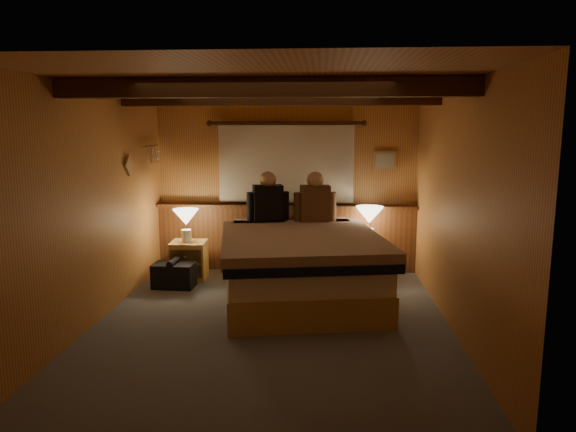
# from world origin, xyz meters

# --- Properties ---
(floor) EXTENTS (4.20, 4.20, 0.00)m
(floor) POSITION_xyz_m (0.00, 0.00, 0.00)
(floor) COLOR #565D66
(floor) RESTS_ON ground
(ceiling) EXTENTS (4.20, 4.20, 0.00)m
(ceiling) POSITION_xyz_m (0.00, 0.00, 2.40)
(ceiling) COLOR #C27F48
(ceiling) RESTS_ON wall_back
(wall_back) EXTENTS (3.60, 0.00, 3.60)m
(wall_back) POSITION_xyz_m (0.00, 2.10, 1.20)
(wall_back) COLOR #C59046
(wall_back) RESTS_ON floor
(wall_left) EXTENTS (0.00, 4.20, 4.20)m
(wall_left) POSITION_xyz_m (-1.80, 0.00, 1.20)
(wall_left) COLOR #C59046
(wall_left) RESTS_ON floor
(wall_right) EXTENTS (0.00, 4.20, 4.20)m
(wall_right) POSITION_xyz_m (1.80, 0.00, 1.20)
(wall_right) COLOR #C59046
(wall_right) RESTS_ON floor
(wall_front) EXTENTS (3.60, 0.00, 3.60)m
(wall_front) POSITION_xyz_m (0.00, -2.10, 1.20)
(wall_front) COLOR #C59046
(wall_front) RESTS_ON floor
(wainscot) EXTENTS (3.60, 0.23, 0.94)m
(wainscot) POSITION_xyz_m (0.00, 2.04, 0.49)
(wainscot) COLOR brown
(wainscot) RESTS_ON wall_back
(curtain_window) EXTENTS (2.18, 0.09, 1.11)m
(curtain_window) POSITION_xyz_m (0.00, 2.03, 1.52)
(curtain_window) COLOR #4B2812
(curtain_window) RESTS_ON wall_back
(ceiling_beams) EXTENTS (3.60, 1.65, 0.16)m
(ceiling_beams) POSITION_xyz_m (0.00, 0.15, 2.31)
(ceiling_beams) COLOR #4B2812
(ceiling_beams) RESTS_ON ceiling
(coat_rail) EXTENTS (0.05, 0.55, 0.24)m
(coat_rail) POSITION_xyz_m (-1.72, 1.58, 1.67)
(coat_rail) COLOR silver
(coat_rail) RESTS_ON wall_left
(framed_print) EXTENTS (0.30, 0.04, 0.25)m
(framed_print) POSITION_xyz_m (1.35, 2.08, 1.55)
(framed_print) COLOR #AA8355
(framed_print) RESTS_ON wall_back
(bed) EXTENTS (2.10, 2.56, 0.78)m
(bed) POSITION_xyz_m (0.25, 0.80, 0.41)
(bed) COLOR tan
(bed) RESTS_ON floor
(nightstand_left) EXTENTS (0.48, 0.43, 0.50)m
(nightstand_left) POSITION_xyz_m (-1.26, 1.51, 0.25)
(nightstand_left) COLOR tan
(nightstand_left) RESTS_ON floor
(nightstand_right) EXTENTS (0.50, 0.46, 0.48)m
(nightstand_right) POSITION_xyz_m (1.14, 1.75, 0.24)
(nightstand_right) COLOR tan
(nightstand_right) RESTS_ON floor
(lamp_left) EXTENTS (0.34, 0.34, 0.44)m
(lamp_left) POSITION_xyz_m (-1.27, 1.48, 0.81)
(lamp_left) COLOR white
(lamp_left) RESTS_ON nightstand_left
(lamp_right) EXTENTS (0.37, 0.37, 0.48)m
(lamp_right) POSITION_xyz_m (1.13, 1.74, 0.82)
(lamp_right) COLOR white
(lamp_right) RESTS_ON nightstand_right
(person_left) EXTENTS (0.55, 0.31, 0.68)m
(person_left) POSITION_xyz_m (-0.21, 1.60, 1.05)
(person_left) COLOR black
(person_left) RESTS_ON bed
(person_right) EXTENTS (0.56, 0.27, 0.68)m
(person_right) POSITION_xyz_m (0.41, 1.62, 1.05)
(person_right) COLOR #533621
(person_right) RESTS_ON bed
(duffel_bag) EXTENTS (0.52, 0.33, 0.37)m
(duffel_bag) POSITION_xyz_m (-1.35, 1.11, 0.16)
(duffel_bag) COLOR black
(duffel_bag) RESTS_ON floor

